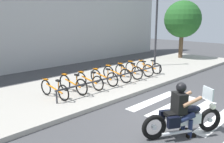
# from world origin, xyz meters

# --- Properties ---
(ground_plane) EXTENTS (48.00, 48.00, 0.00)m
(ground_plane) POSITION_xyz_m (0.00, 0.00, 0.00)
(ground_plane) COLOR #424244
(sidewalk) EXTENTS (24.00, 4.40, 0.15)m
(sidewalk) POSITION_xyz_m (0.00, 4.63, 0.07)
(sidewalk) COLOR #A8A399
(sidewalk) RESTS_ON ground
(crosswalk_stripe_1) EXTENTS (2.80, 0.40, 0.01)m
(crosswalk_stripe_1) POSITION_xyz_m (0.97, -0.80, 0.00)
(crosswalk_stripe_1) COLOR white
(crosswalk_stripe_1) RESTS_ON ground
(crosswalk_stripe_2) EXTENTS (2.80, 0.40, 0.01)m
(crosswalk_stripe_2) POSITION_xyz_m (0.97, 0.00, 0.00)
(crosswalk_stripe_2) COLOR white
(crosswalk_stripe_2) RESTS_ON ground
(crosswalk_stripe_3) EXTENTS (2.80, 0.40, 0.01)m
(crosswalk_stripe_3) POSITION_xyz_m (0.97, 0.80, 0.00)
(crosswalk_stripe_3) COLOR white
(crosswalk_stripe_3) RESTS_ON ground
(crosswalk_stripe_4) EXTENTS (2.80, 0.40, 0.01)m
(crosswalk_stripe_4) POSITION_xyz_m (0.97, 1.60, 0.00)
(crosswalk_stripe_4) COLOR white
(crosswalk_stripe_4) RESTS_ON ground
(motorcycle) EXTENTS (2.07, 1.24, 1.26)m
(motorcycle) POSITION_xyz_m (-0.70, -0.49, 0.47)
(motorcycle) COLOR black
(motorcycle) RESTS_ON ground
(rider) EXTENTS (0.77, 0.72, 1.45)m
(rider) POSITION_xyz_m (-0.77, -0.45, 0.84)
(rider) COLOR black
(rider) RESTS_ON ground
(bicycle_0) EXTENTS (0.48, 1.64, 0.73)m
(bicycle_0) POSITION_xyz_m (-1.73, 4.11, 0.49)
(bicycle_0) COLOR black
(bicycle_0) RESTS_ON sidewalk
(bicycle_1) EXTENTS (0.48, 1.63, 0.79)m
(bicycle_1) POSITION_xyz_m (-0.90, 4.11, 0.51)
(bicycle_1) COLOR black
(bicycle_1) RESTS_ON sidewalk
(bicycle_2) EXTENTS (0.48, 1.59, 0.76)m
(bicycle_2) POSITION_xyz_m (-0.07, 4.11, 0.50)
(bicycle_2) COLOR black
(bicycle_2) RESTS_ON sidewalk
(bicycle_3) EXTENTS (0.48, 1.60, 0.76)m
(bicycle_3) POSITION_xyz_m (0.75, 4.11, 0.50)
(bicycle_3) COLOR black
(bicycle_3) RESTS_ON sidewalk
(bicycle_4) EXTENTS (0.48, 1.67, 0.80)m
(bicycle_4) POSITION_xyz_m (1.58, 4.11, 0.51)
(bicycle_4) COLOR black
(bicycle_4) RESTS_ON sidewalk
(bicycle_5) EXTENTS (0.48, 1.64, 0.78)m
(bicycle_5) POSITION_xyz_m (2.41, 4.11, 0.51)
(bicycle_5) COLOR black
(bicycle_5) RESTS_ON sidewalk
(bicycle_6) EXTENTS (0.48, 1.71, 0.78)m
(bicycle_6) POSITION_xyz_m (3.23, 4.11, 0.51)
(bicycle_6) COLOR black
(bicycle_6) RESTS_ON sidewalk
(bicycle_7) EXTENTS (0.48, 1.56, 0.72)m
(bicycle_7) POSITION_xyz_m (4.06, 4.11, 0.48)
(bicycle_7) COLOR black
(bicycle_7) RESTS_ON sidewalk
(bike_rack) EXTENTS (6.38, 0.07, 0.49)m
(bike_rack) POSITION_xyz_m (1.17, 3.56, 0.58)
(bike_rack) COLOR #333338
(bike_rack) RESTS_ON sidewalk
(street_lamp) EXTENTS (0.28, 0.28, 4.43)m
(street_lamp) POSITION_xyz_m (5.96, 5.03, 2.68)
(street_lamp) COLOR #2D2D33
(street_lamp) RESTS_ON ground
(tree_near_rack) EXTENTS (2.65, 2.65, 4.30)m
(tree_near_rack) POSITION_xyz_m (9.85, 5.43, 2.95)
(tree_near_rack) COLOR brown
(tree_near_rack) RESTS_ON ground
(building_backdrop) EXTENTS (24.00, 1.20, 7.98)m
(building_backdrop) POSITION_xyz_m (0.00, 10.33, 3.99)
(building_backdrop) COLOR #B0B0B0
(building_backdrop) RESTS_ON ground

